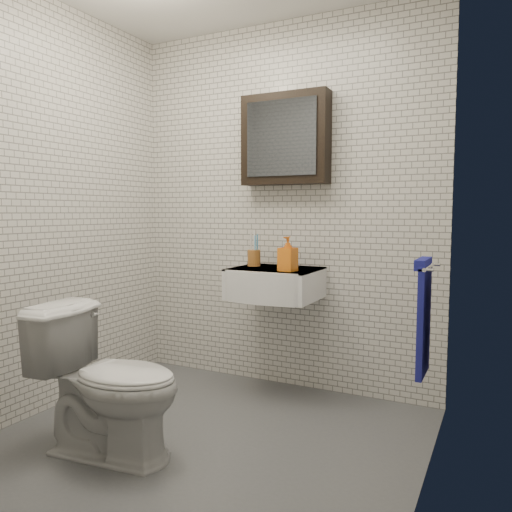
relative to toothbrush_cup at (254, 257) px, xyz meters
name	(u,v)px	position (x,y,z in m)	size (l,w,h in m)	color
ground	(207,439)	(0.13, -0.83, -0.91)	(2.20, 2.00, 0.01)	#4E5156
room_shell	(204,163)	(0.13, -0.83, 0.56)	(2.22, 2.02, 2.51)	silver
washbasin	(273,283)	(0.18, -0.09, -0.15)	(0.55, 0.50, 0.20)	white
faucet	(285,256)	(0.18, 0.10, 0.01)	(0.06, 0.20, 0.15)	silver
mirror_cabinet	(285,139)	(0.18, 0.10, 0.79)	(0.60, 0.15, 0.60)	black
towel_rail	(424,312)	(1.18, -0.48, -0.19)	(0.09, 0.30, 0.58)	silver
toothbrush_cup	(254,257)	(0.00, 0.00, 0.00)	(0.11, 0.11, 0.24)	#9C5F27
soap_bottle	(288,254)	(0.32, -0.17, 0.05)	(0.10, 0.10, 0.22)	orange
toilet	(109,381)	(-0.21, -1.18, -0.53)	(0.42, 0.74, 0.75)	silver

